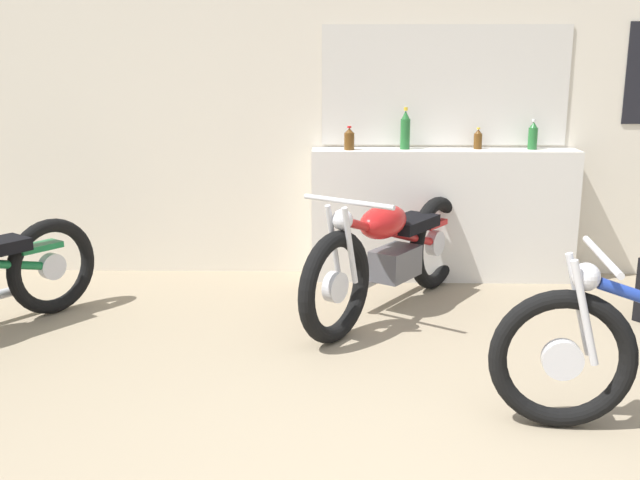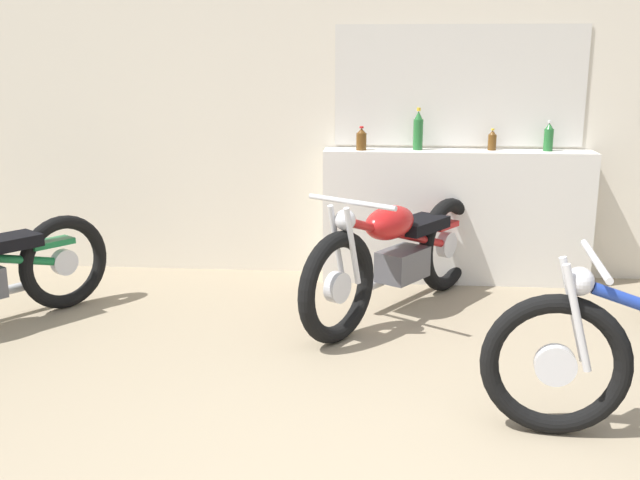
{
  "view_description": "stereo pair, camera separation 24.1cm",
  "coord_description": "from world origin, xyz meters",
  "px_view_note": "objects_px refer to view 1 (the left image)",
  "views": [
    {
      "loc": [
        -0.44,
        -2.31,
        1.72
      ],
      "look_at": [
        -0.53,
        1.8,
        0.7
      ],
      "focal_mm": 42.0,
      "sensor_mm": 36.0,
      "label": 1
    },
    {
      "loc": [
        -0.2,
        -2.3,
        1.72
      ],
      "look_at": [
        -0.53,
        1.8,
        0.7
      ],
      "focal_mm": 42.0,
      "sensor_mm": 36.0,
      "label": 2
    }
  ],
  "objects_px": {
    "bottle_leftmost": "(349,139)",
    "bottle_right_center": "(533,136)",
    "bottle_left_center": "(405,131)",
    "bottle_center": "(478,139)",
    "motorcycle_red": "(390,253)"
  },
  "relations": [
    {
      "from": "bottle_leftmost",
      "to": "bottle_right_center",
      "type": "relative_size",
      "value": 0.79
    },
    {
      "from": "bottle_left_center",
      "to": "bottle_center",
      "type": "height_order",
      "value": "bottle_left_center"
    },
    {
      "from": "bottle_right_center",
      "to": "motorcycle_red",
      "type": "bearing_deg",
      "value": -143.37
    },
    {
      "from": "bottle_left_center",
      "to": "bottle_right_center",
      "type": "distance_m",
      "value": 0.97
    },
    {
      "from": "bottle_left_center",
      "to": "bottle_leftmost",
      "type": "bearing_deg",
      "value": -173.2
    },
    {
      "from": "bottle_leftmost",
      "to": "bottle_center",
      "type": "height_order",
      "value": "bottle_leftmost"
    },
    {
      "from": "bottle_leftmost",
      "to": "bottle_right_center",
      "type": "xyz_separation_m",
      "value": [
        1.39,
        0.06,
        0.02
      ]
    },
    {
      "from": "bottle_left_center",
      "to": "bottle_right_center",
      "type": "bearing_deg",
      "value": 0.55
    },
    {
      "from": "bottle_leftmost",
      "to": "motorcycle_red",
      "type": "xyz_separation_m",
      "value": [
        0.27,
        -0.77,
        -0.68
      ]
    },
    {
      "from": "bottle_left_center",
      "to": "bottle_center",
      "type": "distance_m",
      "value": 0.56
    },
    {
      "from": "bottle_center",
      "to": "bottle_right_center",
      "type": "relative_size",
      "value": 0.71
    },
    {
      "from": "motorcycle_red",
      "to": "bottle_leftmost",
      "type": "bearing_deg",
      "value": 109.4
    },
    {
      "from": "bottle_leftmost",
      "to": "bottle_right_center",
      "type": "bearing_deg",
      "value": 2.47
    },
    {
      "from": "bottle_left_center",
      "to": "motorcycle_red",
      "type": "xyz_separation_m",
      "value": [
        -0.15,
        -0.82,
        -0.74
      ]
    },
    {
      "from": "motorcycle_red",
      "to": "bottle_right_center",
      "type": "bearing_deg",
      "value": 36.63
    }
  ]
}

